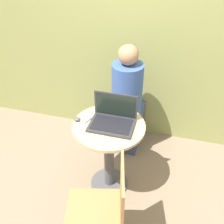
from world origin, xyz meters
The scene contains 8 objects.
ground_plane centered at (0.00, 0.00, 0.00)m, with size 12.00×12.00×0.00m, color #7F6B56.
back_wall centered at (0.00, 0.90, 1.30)m, with size 7.00×0.05×2.60m.
round_table centered at (0.00, 0.00, 0.51)m, with size 0.61×0.61×0.74m.
laptop centered at (0.03, 0.03, 0.79)m, with size 0.37×0.26×0.24m.
cell_phone centered at (-0.20, 0.02, 0.75)m, with size 0.08×0.12×0.02m.
computer_mouse centered at (-0.27, -0.01, 0.76)m, with size 0.06×0.05×0.03m.
chair_empty centered at (0.13, -0.61, 0.47)m, with size 0.49×0.49×0.89m.
person_seated centered at (0.04, 0.60, 0.52)m, with size 0.31×0.48×1.23m.
Camera 1 is at (0.46, -1.62, 2.11)m, focal length 42.00 mm.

